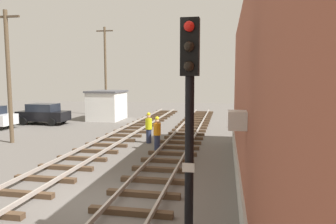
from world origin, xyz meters
name	(u,v)px	position (x,y,z in m)	size (l,w,h in m)	color
ground_plane	(99,202)	(0.00, 0.00, 0.00)	(80.00, 80.00, 0.00)	#605B56
track_near_building	(137,201)	(1.25, 0.00, 0.13)	(2.50, 54.25, 0.32)	#4C3826
track_centre	(19,192)	(-2.85, 0.00, 0.13)	(2.50, 54.25, 0.32)	#4C3826
signal_mast	(189,116)	(3.20, -2.93, 3.20)	(0.36, 0.40, 5.07)	black
control_hut	(107,105)	(-7.13, 18.83, 1.39)	(3.00, 3.80, 2.76)	silver
parked_car_black	(43,114)	(-11.42, 15.12, 0.90)	(4.20, 2.04, 1.76)	black
utility_pole_near	(9,74)	(-8.91, 7.73, 4.14)	(1.80, 0.24, 7.90)	brown
utility_pole_far	(105,70)	(-8.61, 22.32, 4.79)	(1.80, 0.24, 9.19)	brown
track_worker_foreground	(149,128)	(-0.67, 9.15, 0.93)	(0.40, 0.40, 1.87)	#262D4C
track_worker_distant	(157,134)	(0.26, 7.35, 0.93)	(0.40, 0.40, 1.87)	#262D4C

